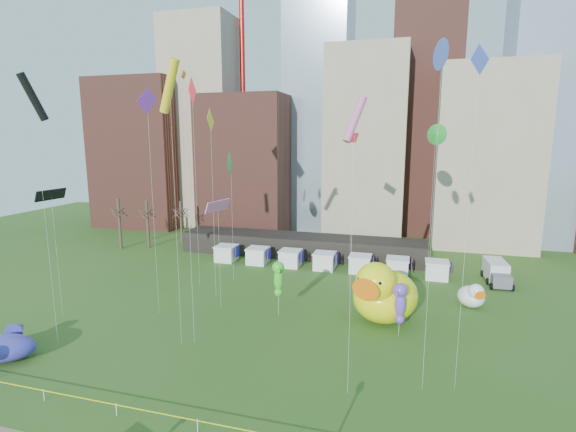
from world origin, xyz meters
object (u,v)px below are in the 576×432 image
(big_duck, at_px, (383,293))
(seahorse_green, at_px, (278,276))
(seahorse_purple, at_px, (400,300))
(box_truck, at_px, (496,272))
(whale_inflatable, at_px, (1,346))
(small_duck, at_px, (472,296))

(big_duck, relative_size, seahorse_green, 1.62)
(seahorse_purple, xyz_separation_m, box_truck, (11.48, 19.32, -2.20))
(whale_inflatable, xyz_separation_m, box_truck, (43.31, 32.88, 0.21))
(seahorse_green, relative_size, seahorse_purple, 1.12)
(small_duck, bearing_deg, seahorse_purple, -146.91)
(small_duck, xyz_separation_m, seahorse_green, (-19.73, -7.90, 2.96))
(big_duck, relative_size, seahorse_purple, 1.82)
(whale_inflatable, bearing_deg, box_truck, 16.49)
(seahorse_green, height_order, seahorse_purple, seahorse_green)
(small_duck, distance_m, seahorse_green, 21.46)
(whale_inflatable, bearing_deg, seahorse_purple, 2.36)
(big_duck, bearing_deg, small_duck, 57.22)
(seahorse_purple, height_order, whale_inflatable, seahorse_purple)
(small_duck, relative_size, seahorse_green, 0.71)
(seahorse_green, bearing_deg, seahorse_purple, -22.40)
(whale_inflatable, relative_size, box_truck, 1.13)
(seahorse_purple, bearing_deg, big_duck, 141.26)
(small_duck, relative_size, box_truck, 0.64)
(big_duck, bearing_deg, seahorse_purple, -38.39)
(big_duck, height_order, box_truck, big_duck)
(small_duck, xyz_separation_m, box_truck, (4.04, 9.80, 0.06))
(small_duck, bearing_deg, big_duck, -162.94)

